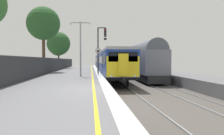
% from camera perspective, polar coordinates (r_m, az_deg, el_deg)
% --- Properties ---
extents(ground, '(17.40, 110.00, 1.21)m').
position_cam_1_polar(ground, '(12.99, 8.94, -7.74)').
color(ground, slate).
extents(commuter_train_at_platform, '(2.83, 41.34, 3.81)m').
position_cam_1_polar(commuter_train_at_platform, '(39.09, -1.41, 1.41)').
color(commuter_train_at_platform, navy).
rests_on(commuter_train_at_platform, ground).
extents(freight_train_adjacent_track, '(2.60, 58.94, 4.71)m').
position_cam_1_polar(freight_train_adjacent_track, '(51.72, 2.11, 1.86)').
color(freight_train_adjacent_track, '#232326').
rests_on(freight_train_adjacent_track, ground).
extents(signal_gantry, '(1.10, 0.24, 5.39)m').
position_cam_1_polar(signal_gantry, '(27.42, -2.90, 5.60)').
color(signal_gantry, '#47474C').
rests_on(signal_gantry, ground).
extents(speed_limit_sign, '(0.59, 0.08, 2.78)m').
position_cam_1_polar(speed_limit_sign, '(23.56, -3.39, 2.36)').
color(speed_limit_sign, '#59595B').
rests_on(speed_limit_sign, ground).
extents(platform_lamp_mid, '(2.00, 0.20, 5.17)m').
position_cam_1_polar(platform_lamp_mid, '(22.26, -7.72, 5.76)').
color(platform_lamp_mid, '#93999E').
rests_on(platform_lamp_mid, ground).
extents(background_tree_centre, '(4.56, 4.58, 7.05)m').
position_cam_1_polar(background_tree_centre, '(47.02, -13.01, 5.48)').
color(background_tree_centre, '#473323').
rests_on(background_tree_centre, ground).
extents(background_tree_right, '(4.42, 4.42, 8.64)m').
position_cam_1_polar(background_tree_right, '(32.71, -16.30, 10.06)').
color(background_tree_right, '#473323').
rests_on(background_tree_right, ground).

